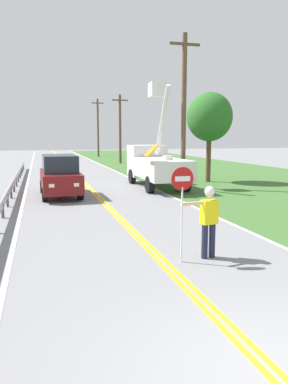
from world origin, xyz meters
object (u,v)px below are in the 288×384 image
Objects in this scene: oncoming_suv_nearest at (60,175)px; utility_pole_near at (184,109)px; flagger_worker at (209,217)px; utility_pole_far at (98,127)px; utility_pole_mid at (120,128)px; roadside_tree_verge at (210,117)px; utility_bucket_truck at (155,163)px; stop_sign_paddle at (182,193)px.

utility_pole_near reaches higher than oncoming_suv_nearest.
flagger_worker is 47.35m from utility_pole_far.
utility_pole_mid is at bearing 81.58° from flagger_worker.
utility_pole_mid is 1.28× the size of roadside_tree_verge.
utility_bucket_truck is 19.87m from utility_pole_mid.
roadside_tree_verge is at bearing 40.07° from utility_pole_near.
utility_pole_near is 34.93m from utility_pole_far.
utility_bucket_truck is 6.18m from oncoming_suv_nearest.
utility_bucket_truck is at bearing 20.72° from oncoming_suv_nearest.
stop_sign_paddle is at bearing -99.69° from utility_pole_mid.
utility_pole_far is (1.83, 33.87, 2.97)m from utility_bucket_truck.
utility_pole_far is at bearing 89.27° from utility_pole_near.
flagger_worker is at bearing -101.85° from utility_bucket_truck.
flagger_worker is 11.36m from oncoming_suv_nearest.
flagger_worker is at bearing -115.61° from roadside_tree_verge.
oncoming_suv_nearest is at bearing -171.03° from utility_pole_near.
stop_sign_paddle is 33.40m from utility_pole_mid.
utility_bucket_truck is 5.18m from roadside_tree_verge.
utility_pole_mid is at bearing 83.91° from utility_bucket_truck.
utility_pole_far reaches higher than oncoming_suv_nearest.
stop_sign_paddle is 0.39× the size of roadside_tree_verge.
stop_sign_paddle is 47.50m from utility_pole_far.
oncoming_suv_nearest is (-5.77, -2.18, -0.37)m from utility_bucket_truck.
oncoming_suv_nearest is at bearing -109.84° from utility_pole_mid.
stop_sign_paddle is at bearing -111.91° from utility_pole_near.
flagger_worker is 0.22× the size of utility_pole_far.
stop_sign_paddle is 0.34× the size of utility_bucket_truck.
utility_pole_mid is at bearing 88.05° from utility_pole_near.
utility_pole_mid is at bearing 96.40° from roadside_tree_verge.
utility_pole_far is (0.44, 34.93, -0.16)m from utility_pole_near.
roadside_tree_verge is at bearing -85.94° from utility_pole_far.
oncoming_suv_nearest is 8.05m from utility_pole_near.
utility_pole_near is (1.39, -1.05, 3.13)m from utility_bucket_truck.
utility_pole_far reaches higher than roadside_tree_verge.
oncoming_suv_nearest is 0.79× the size of roadside_tree_verge.
stop_sign_paddle is at bearing -78.48° from oncoming_suv_nearest.
stop_sign_paddle is 16.61m from roadside_tree_verge.
stop_sign_paddle is 0.28× the size of utility_pole_far.
utility_pole_near is at bearing -139.93° from roadside_tree_verge.
utility_pole_far is (5.35, 47.12, 2.70)m from stop_sign_paddle.
oncoming_suv_nearest is (-2.25, 11.06, -0.65)m from stop_sign_paddle.
utility_bucket_truck is at bearing 75.13° from stop_sign_paddle.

